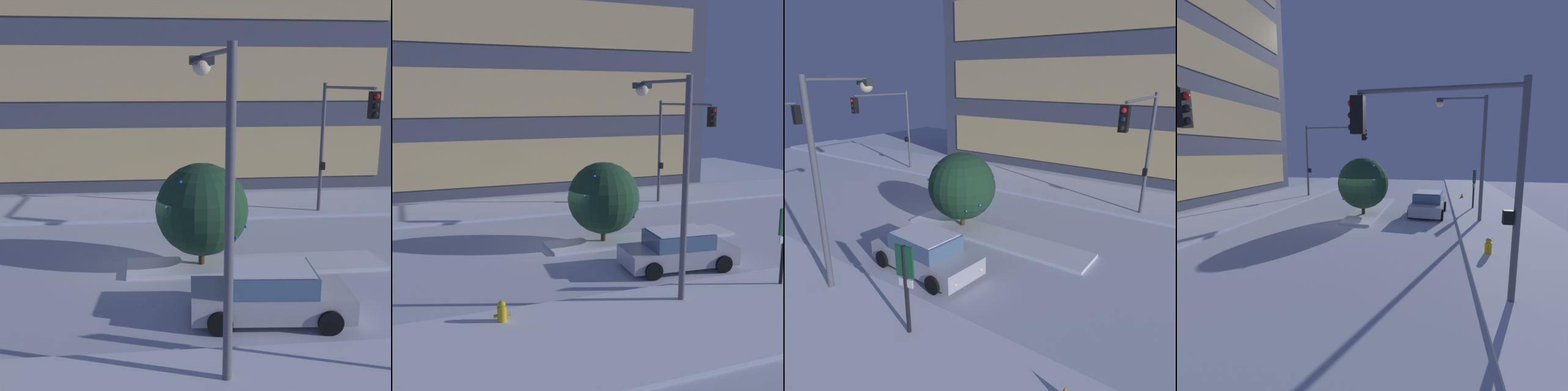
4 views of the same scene
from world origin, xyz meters
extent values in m
plane|color=silver|center=(0.00, 0.00, 0.00)|extent=(52.00, 52.00, 0.00)
cube|color=silver|center=(0.00, 8.46, 0.07)|extent=(52.00, 5.20, 0.14)
cube|color=silver|center=(3.34, -0.26, 0.07)|extent=(9.00, 1.80, 0.14)
cube|color=#E5C67F|center=(2.29, 12.41, 2.26)|extent=(22.84, 0.10, 3.01)
cube|color=#E5C67F|center=(2.29, 12.41, 6.78)|extent=(22.84, 0.10, 3.01)
cube|color=#B7B7C1|center=(2.85, -4.17, 0.53)|extent=(4.44, 2.26, 0.66)
cube|color=slate|center=(2.85, -4.17, 1.14)|extent=(2.46, 1.90, 0.60)
cube|color=white|center=(2.85, -4.17, 1.47)|extent=(2.28, 1.77, 0.04)
sphere|color=#F9E5B2|center=(5.07, -3.71, 0.50)|extent=(0.16, 0.16, 0.16)
sphere|color=#F9E5B2|center=(4.96, -5.00, 0.50)|extent=(0.16, 0.16, 0.16)
cylinder|color=black|center=(4.35, -3.34, 0.33)|extent=(0.68, 0.27, 0.66)
cylinder|color=black|center=(4.19, -5.24, 0.33)|extent=(0.68, 0.27, 0.66)
cylinder|color=black|center=(1.52, -3.11, 0.33)|extent=(0.68, 0.27, 0.66)
cylinder|color=black|center=(1.36, -5.01, 0.33)|extent=(0.68, 0.27, 0.66)
cylinder|color=#565960|center=(8.03, 6.66, 3.16)|extent=(0.18, 0.18, 6.31)
cylinder|color=#565960|center=(8.03, 4.04, 6.11)|extent=(0.12, 5.24, 0.12)
cube|color=black|center=(8.03, 1.42, 5.51)|extent=(0.32, 0.36, 1.00)
sphere|color=red|center=(8.03, 1.23, 5.83)|extent=(0.20, 0.20, 0.20)
sphere|color=black|center=(8.03, 1.23, 5.51)|extent=(0.20, 0.20, 0.20)
sphere|color=black|center=(8.03, 1.23, 5.19)|extent=(0.20, 0.20, 0.20)
cube|color=black|center=(8.03, 6.44, 2.40)|extent=(0.20, 0.24, 0.36)
cylinder|color=#565960|center=(1.19, -7.14, 3.55)|extent=(0.20, 0.20, 7.09)
cylinder|color=#565960|center=(1.05, -5.92, 6.94)|extent=(0.39, 2.45, 0.10)
cube|color=#333338|center=(0.90, -4.70, 6.84)|extent=(0.56, 0.36, 0.20)
sphere|color=#F9E5B2|center=(0.90, -4.70, 6.71)|extent=(0.44, 0.44, 0.44)
cylinder|color=#473323|center=(1.43, -0.17, 0.38)|extent=(0.22, 0.22, 0.75)
sphere|color=#1E4228|center=(1.43, -0.17, 2.10)|extent=(3.18, 3.18, 3.18)
sphere|color=blue|center=(0.92, 1.00, 1.13)|extent=(0.10, 0.10, 0.10)
sphere|color=blue|center=(0.19, -1.13, 2.44)|extent=(0.10, 0.10, 0.10)
sphere|color=blue|center=(1.23, 1.22, 2.88)|extent=(0.10, 0.10, 0.10)
sphere|color=blue|center=(0.08, 0.61, 2.47)|extent=(0.10, 0.10, 0.10)
sphere|color=blue|center=(2.89, 0.31, 2.59)|extent=(0.10, 0.10, 0.10)
sphere|color=blue|center=(0.66, -1.01, 3.24)|extent=(0.10, 0.10, 0.10)
sphere|color=blue|center=(2.45, -1.18, 1.37)|extent=(0.10, 0.10, 0.10)
sphere|color=blue|center=(2.86, -0.70, 1.60)|extent=(0.10, 0.10, 0.10)
camera|label=1|loc=(-0.45, -16.65, 6.36)|focal=46.09mm
camera|label=2|loc=(-6.91, -19.88, 6.40)|focal=45.34mm
camera|label=3|loc=(11.84, -13.11, 7.04)|focal=33.76mm
camera|label=4|loc=(-15.86, -4.60, 4.06)|focal=26.32mm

